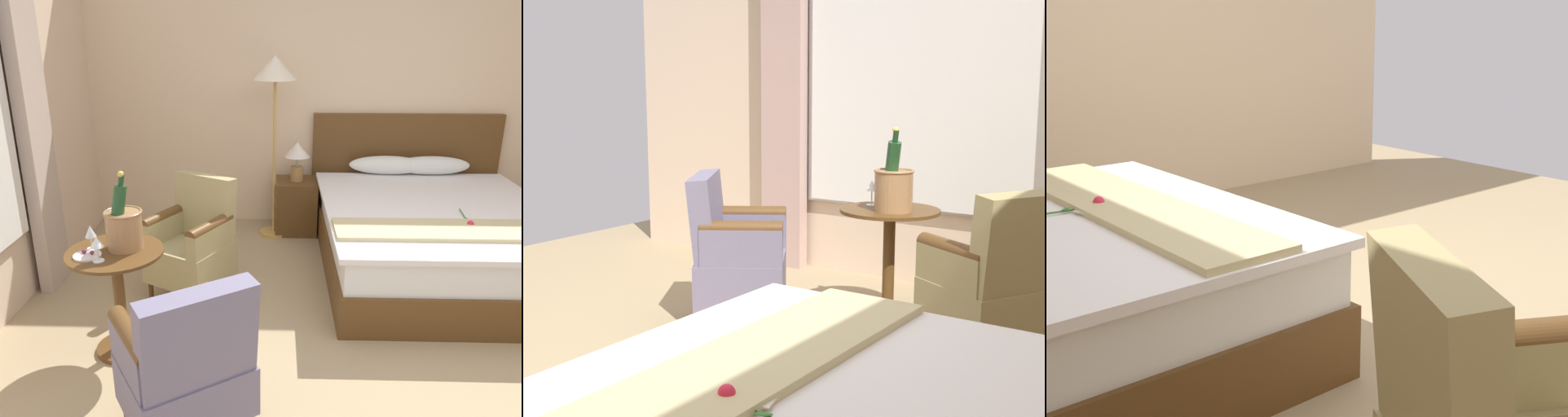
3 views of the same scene
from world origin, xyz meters
TOP-DOWN VIEW (x-y plane):
  - wall_window_side at (-2.66, 0.00)m, footprint 0.27×5.35m
  - side_table_round at (-1.70, 0.21)m, footprint 0.58×0.58m
  - champagne_bucket at (-1.65, 0.26)m, footprint 0.23×0.23m
  - wine_glass_near_bucket at (-1.84, 0.24)m, footprint 0.07×0.07m
  - wine_glass_near_edge at (-1.75, 0.07)m, footprint 0.08×0.08m
  - snack_plate at (-1.83, 0.13)m, footprint 0.16×0.16m
  - armchair_by_window at (-1.35, 0.96)m, footprint 0.71×0.72m
  - armchair_facing_bed at (-1.15, -0.51)m, footprint 0.76×0.75m

SIDE VIEW (x-z plane):
  - side_table_round at x=-1.70m, z-range 0.08..0.77m
  - armchair_facing_bed at x=-1.15m, z-range -0.03..0.88m
  - armchair_by_window at x=-1.35m, z-range -0.03..0.89m
  - snack_plate at x=-1.83m, z-range 0.68..0.72m
  - wine_glass_near_bucket at x=-1.84m, z-range 0.73..0.88m
  - wine_glass_near_edge at x=-1.75m, z-range 0.73..0.88m
  - champagne_bucket at x=-1.65m, z-range 0.60..1.08m
  - wall_window_side at x=-2.66m, z-range -0.01..3.09m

